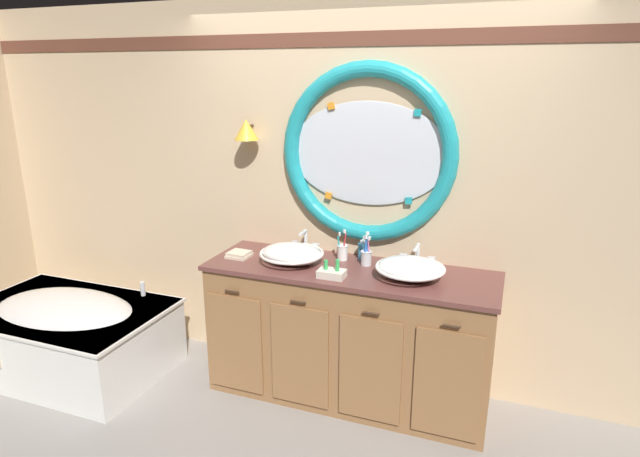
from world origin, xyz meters
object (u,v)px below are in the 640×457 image
object	(u,v)px
sink_basin_left	(292,254)
sink_basin_right	(410,268)
toiletry_basket	(332,273)
toothbrush_holder_left	(342,251)
toothbrush_holder_right	(366,256)
bathtub	(68,331)
folded_hand_towel	(239,254)
soap_dispenser	(363,250)

from	to	relation	value
sink_basin_left	sink_basin_right	world-z (taller)	sink_basin_right
sink_basin_right	toiletry_basket	size ratio (longest dim) A/B	2.56
toothbrush_holder_left	toothbrush_holder_right	xyz separation A→B (m)	(0.18, -0.04, 0.00)
toothbrush_holder_left	bathtub	bearing A→B (deg)	-164.13
bathtub	sink_basin_right	distance (m)	2.54
bathtub	toiletry_basket	xyz separation A→B (m)	(1.97, 0.22, 0.64)
sink_basin_right	folded_hand_towel	bearing A→B (deg)	-179.01
sink_basin_left	toothbrush_holder_right	size ratio (longest dim) A/B	1.90
sink_basin_left	bathtub	bearing A→B (deg)	-167.05
sink_basin_right	toothbrush_holder_right	size ratio (longest dim) A/B	1.90
folded_hand_towel	sink_basin_left	bearing A→B (deg)	3.03
sink_basin_left	sink_basin_right	size ratio (longest dim) A/B	1.00
bathtub	sink_basin_right	world-z (taller)	sink_basin_right
bathtub	toothbrush_holder_left	size ratio (longest dim) A/B	6.76
sink_basin_right	soap_dispenser	world-z (taller)	soap_dispenser
toothbrush_holder_left	folded_hand_towel	distance (m)	0.70
folded_hand_towel	toiletry_basket	bearing A→B (deg)	-10.61
soap_dispenser	toiletry_basket	distance (m)	0.40
sink_basin_left	toiletry_basket	world-z (taller)	sink_basin_left
bathtub	toiletry_basket	world-z (taller)	toiletry_basket
toothbrush_holder_left	toiletry_basket	xyz separation A→B (m)	(0.04, -0.33, -0.03)
bathtub	toothbrush_holder_right	bearing A→B (deg)	13.61
toothbrush_holder_left	toiletry_basket	size ratio (longest dim) A/B	1.29
sink_basin_left	toothbrush_holder_right	world-z (taller)	toothbrush_holder_right
sink_basin_left	toothbrush_holder_left	xyz separation A→B (m)	(0.29, 0.17, -0.01)
sink_basin_right	toiletry_basket	xyz separation A→B (m)	(-0.45, -0.15, -0.04)
folded_hand_towel	toiletry_basket	xyz separation A→B (m)	(0.71, -0.13, 0.01)
sink_basin_right	toothbrush_holder_left	world-z (taller)	toothbrush_holder_left
bathtub	toothbrush_holder_right	world-z (taller)	toothbrush_holder_right
bathtub	sink_basin_right	bearing A→B (deg)	8.84
bathtub	toothbrush_holder_right	size ratio (longest dim) A/B	6.45
toothbrush_holder_right	soap_dispenser	xyz separation A→B (m)	(-0.05, 0.10, 0.00)
folded_hand_towel	toiletry_basket	world-z (taller)	toiletry_basket
sink_basin_right	folded_hand_towel	distance (m)	1.17
soap_dispenser	toothbrush_holder_right	bearing A→B (deg)	-62.24
bathtub	toiletry_basket	size ratio (longest dim) A/B	8.71
sink_basin_right	toiletry_basket	world-z (taller)	sink_basin_right
toiletry_basket	soap_dispenser	bearing A→B (deg)	78.11
sink_basin_right	toothbrush_holder_left	xyz separation A→B (m)	(-0.49, 0.17, -0.01)
toothbrush_holder_left	toothbrush_holder_right	distance (m)	0.18
sink_basin_left	toiletry_basket	xyz separation A→B (m)	(0.33, -0.15, -0.04)
bathtub	toothbrush_holder_left	xyz separation A→B (m)	(1.93, 0.55, 0.67)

